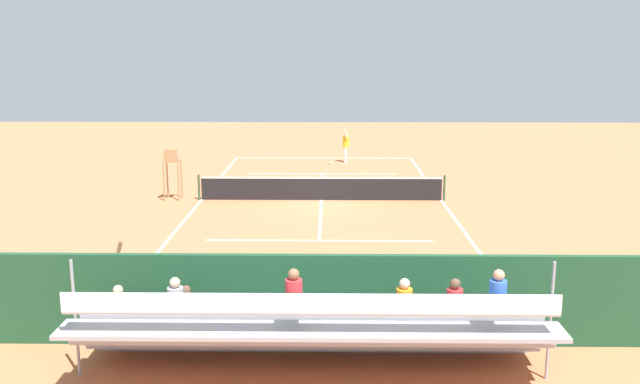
{
  "coord_description": "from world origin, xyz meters",
  "views": [
    {
      "loc": [
        -0.32,
        27.52,
        6.23
      ],
      "look_at": [
        0.0,
        4.0,
        1.2
      ],
      "focal_mm": 38.02,
      "sensor_mm": 36.0,
      "label": 1
    }
  ],
  "objects_px": {
    "tennis_ball_near": "(362,173)",
    "tennis_net": "(321,188)",
    "line_judge": "(119,283)",
    "umpire_chair": "(172,169)",
    "bleacher_stand": "(310,329)",
    "courtside_bench": "(452,307)",
    "tennis_racket": "(331,163)",
    "tennis_player": "(346,144)",
    "equipment_bag": "(360,325)"
  },
  "relations": [
    {
      "from": "tennis_ball_near",
      "to": "tennis_net",
      "type": "bearing_deg",
      "value": 71.99
    },
    {
      "from": "line_judge",
      "to": "umpire_chair",
      "type": "bearing_deg",
      "value": -82.32
    },
    {
      "from": "bleacher_stand",
      "to": "line_judge",
      "type": "height_order",
      "value": "bleacher_stand"
    },
    {
      "from": "courtside_bench",
      "to": "tennis_racket",
      "type": "height_order",
      "value": "courtside_bench"
    },
    {
      "from": "tennis_net",
      "to": "tennis_player",
      "type": "height_order",
      "value": "tennis_player"
    },
    {
      "from": "equipment_bag",
      "to": "umpire_chair",
      "type": "bearing_deg",
      "value": -61.77
    },
    {
      "from": "tennis_player",
      "to": "tennis_ball_near",
      "type": "xyz_separation_m",
      "value": [
        -0.75,
        3.43,
        -0.98
      ]
    },
    {
      "from": "tennis_net",
      "to": "bleacher_stand",
      "type": "xyz_separation_m",
      "value": [
        0.03,
        15.36,
        0.44
      ]
    },
    {
      "from": "tennis_ball_near",
      "to": "line_judge",
      "type": "xyz_separation_m",
      "value": [
        6.43,
        19.15,
        0.98
      ]
    },
    {
      "from": "tennis_player",
      "to": "tennis_racket",
      "type": "height_order",
      "value": "tennis_player"
    },
    {
      "from": "courtside_bench",
      "to": "equipment_bag",
      "type": "relative_size",
      "value": 2.0
    },
    {
      "from": "courtside_bench",
      "to": "line_judge",
      "type": "distance_m",
      "value": 7.53
    },
    {
      "from": "tennis_racket",
      "to": "tennis_ball_near",
      "type": "distance_m",
      "value": 3.52
    },
    {
      "from": "courtside_bench",
      "to": "tennis_player",
      "type": "relative_size",
      "value": 0.93
    },
    {
      "from": "equipment_bag",
      "to": "line_judge",
      "type": "bearing_deg",
      "value": -3.86
    },
    {
      "from": "bleacher_stand",
      "to": "courtside_bench",
      "type": "height_order",
      "value": "bleacher_stand"
    },
    {
      "from": "line_judge",
      "to": "tennis_player",
      "type": "bearing_deg",
      "value": -104.12
    },
    {
      "from": "tennis_player",
      "to": "line_judge",
      "type": "bearing_deg",
      "value": 75.88
    },
    {
      "from": "tennis_net",
      "to": "tennis_ball_near",
      "type": "xyz_separation_m",
      "value": [
        -1.99,
        -6.11,
        -0.47
      ]
    },
    {
      "from": "tennis_racket",
      "to": "bleacher_stand",
      "type": "bearing_deg",
      "value": 89.0
    },
    {
      "from": "tennis_racket",
      "to": "courtside_bench",
      "type": "bearing_deg",
      "value": 96.77
    },
    {
      "from": "umpire_chair",
      "to": "bleacher_stand",
      "type": "bearing_deg",
      "value": 111.85
    },
    {
      "from": "equipment_bag",
      "to": "tennis_ball_near",
      "type": "height_order",
      "value": "equipment_bag"
    },
    {
      "from": "courtside_bench",
      "to": "umpire_chair",
      "type": "bearing_deg",
      "value": -55.12
    },
    {
      "from": "equipment_bag",
      "to": "line_judge",
      "type": "relative_size",
      "value": 0.47
    },
    {
      "from": "bleacher_stand",
      "to": "line_judge",
      "type": "distance_m",
      "value": 4.99
    },
    {
      "from": "courtside_bench",
      "to": "line_judge",
      "type": "bearing_deg",
      "value": -1.83
    },
    {
      "from": "courtside_bench",
      "to": "tennis_racket",
      "type": "relative_size",
      "value": 3.09
    },
    {
      "from": "equipment_bag",
      "to": "line_judge",
      "type": "height_order",
      "value": "line_judge"
    },
    {
      "from": "tennis_net",
      "to": "tennis_player",
      "type": "bearing_deg",
      "value": -97.39
    },
    {
      "from": "tennis_net",
      "to": "tennis_ball_near",
      "type": "bearing_deg",
      "value": -108.01
    },
    {
      "from": "bleacher_stand",
      "to": "umpire_chair",
      "type": "xyz_separation_m",
      "value": [
        6.17,
        -15.39,
        0.37
      ]
    },
    {
      "from": "courtside_bench",
      "to": "tennis_racket",
      "type": "distance_m",
      "value": 22.69
    },
    {
      "from": "umpire_chair",
      "to": "courtside_bench",
      "type": "bearing_deg",
      "value": 124.88
    },
    {
      "from": "equipment_bag",
      "to": "courtside_bench",
      "type": "bearing_deg",
      "value": -176.44
    },
    {
      "from": "tennis_net",
      "to": "tennis_racket",
      "type": "distance_m",
      "value": 9.28
    },
    {
      "from": "equipment_bag",
      "to": "line_judge",
      "type": "distance_m",
      "value": 5.53
    },
    {
      "from": "bleacher_stand",
      "to": "tennis_racket",
      "type": "height_order",
      "value": "bleacher_stand"
    },
    {
      "from": "umpire_chair",
      "to": "tennis_racket",
      "type": "xyz_separation_m",
      "value": [
        -6.6,
        -9.22,
        -1.3
      ]
    },
    {
      "from": "courtside_bench",
      "to": "tennis_player",
      "type": "distance_m",
      "value": 22.89
    },
    {
      "from": "umpire_chair",
      "to": "line_judge",
      "type": "xyz_separation_m",
      "value": [
        -1.76,
        13.07,
        -0.3
      ]
    },
    {
      "from": "tennis_player",
      "to": "line_judge",
      "type": "xyz_separation_m",
      "value": [
        5.68,
        22.57,
        0.0
      ]
    },
    {
      "from": "tennis_net",
      "to": "line_judge",
      "type": "xyz_separation_m",
      "value": [
        4.44,
        13.03,
        0.51
      ]
    },
    {
      "from": "tennis_player",
      "to": "tennis_racket",
      "type": "bearing_deg",
      "value": 18.69
    },
    {
      "from": "tennis_net",
      "to": "bleacher_stand",
      "type": "relative_size",
      "value": 1.14
    },
    {
      "from": "courtside_bench",
      "to": "equipment_bag",
      "type": "distance_m",
      "value": 2.1
    },
    {
      "from": "courtside_bench",
      "to": "equipment_bag",
      "type": "bearing_deg",
      "value": 3.56
    },
    {
      "from": "tennis_net",
      "to": "equipment_bag",
      "type": "height_order",
      "value": "tennis_net"
    },
    {
      "from": "bleacher_stand",
      "to": "tennis_player",
      "type": "height_order",
      "value": "bleacher_stand"
    },
    {
      "from": "bleacher_stand",
      "to": "tennis_ball_near",
      "type": "bearing_deg",
      "value": -95.36
    }
  ]
}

